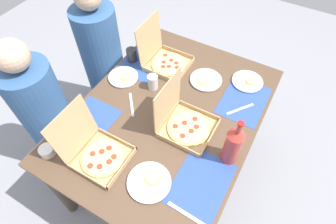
{
  "coord_description": "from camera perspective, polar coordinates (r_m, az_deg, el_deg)",
  "views": [
    {
      "loc": [
        -0.87,
        -0.5,
        2.06
      ],
      "look_at": [
        0.0,
        0.0,
        0.75
      ],
      "focal_mm": 28.99,
      "sensor_mm": 36.0,
      "label": 1
    }
  ],
  "objects": [
    {
      "name": "placemat_far_right",
      "position": [
        1.97,
        -4.93,
        10.62
      ],
      "size": [
        0.36,
        0.26,
        0.0
      ],
      "primitive_type": "cube",
      "color": "#2D4C9E",
      "rests_on": "dining_table"
    },
    {
      "name": "pizza_box_corner_left",
      "position": [
        1.55,
        3.41,
        -2.06
      ],
      "size": [
        0.28,
        0.29,
        0.32
      ],
      "color": "tan",
      "rests_on": "dining_table"
    },
    {
      "name": "placemat_far_left",
      "position": [
        1.66,
        -16.68,
        -2.46
      ],
      "size": [
        0.36,
        0.26,
        0.0
      ],
      "primitive_type": "cube",
      "color": "#2D4C9E",
      "rests_on": "dining_table"
    },
    {
      "name": "pizza_box_corner_right",
      "position": [
        1.49,
        -14.84,
        -8.06
      ],
      "size": [
        0.26,
        0.31,
        0.3
      ],
      "color": "tan",
      "rests_on": "dining_table"
    },
    {
      "name": "plate_middle",
      "position": [
        1.41,
        -3.9,
        -14.42
      ],
      "size": [
        0.22,
        0.22,
        0.03
      ],
      "color": "white",
      "rests_on": "dining_table"
    },
    {
      "name": "fork_by_near_right",
      "position": [
        1.7,
        -7.67,
        1.59
      ],
      "size": [
        0.16,
        0.13,
        0.0
      ],
      "primitive_type": "cube",
      "rotation": [
        0.0,
        0.0,
        0.7
      ],
      "color": "#B7B7BC",
      "rests_on": "dining_table"
    },
    {
      "name": "diner_right_seat",
      "position": [
        2.3,
        -13.31,
        10.0
      ],
      "size": [
        0.32,
        0.32,
        1.23
      ],
      "color": "#33598C",
      "rests_on": "ground_plane"
    },
    {
      "name": "plate_near_right",
      "position": [
        1.88,
        16.42,
        6.17
      ],
      "size": [
        0.2,
        0.2,
        0.03
      ],
      "color": "white",
      "rests_on": "dining_table"
    },
    {
      "name": "knife_by_far_right",
      "position": [
        1.37,
        4.01,
        -20.71
      ],
      "size": [
        0.03,
        0.21,
        0.0
      ],
      "primitive_type": "cube",
      "rotation": [
        0.0,
        0.0,
        4.67
      ],
      "color": "#B7B7BC",
      "rests_on": "dining_table"
    },
    {
      "name": "placemat_near_right",
      "position": [
        1.77,
        15.66,
        2.34
      ],
      "size": [
        0.36,
        0.26,
        0.0
      ],
      "primitive_type": "cube",
      "color": "#2D4C9E",
      "rests_on": "dining_table"
    },
    {
      "name": "condiment_bowl",
      "position": [
        1.61,
        -24.08,
        -7.49
      ],
      "size": [
        0.08,
        0.08,
        0.05
      ],
      "primitive_type": "cylinder",
      "color": "white",
      "rests_on": "dining_table"
    },
    {
      "name": "cup_clear_left",
      "position": [
        1.95,
        -7.65,
        11.81
      ],
      "size": [
        0.07,
        0.07,
        0.1
      ],
      "primitive_type": "cylinder",
      "color": "#333338",
      "rests_on": "dining_table"
    },
    {
      "name": "cup_spare",
      "position": [
        1.75,
        -3.22,
        6.31
      ],
      "size": [
        0.07,
        0.07,
        0.1
      ],
      "primitive_type": "cylinder",
      "color": "silver",
      "rests_on": "dining_table"
    },
    {
      "name": "diner_left_seat",
      "position": [
        2.06,
        -23.83,
        -1.18
      ],
      "size": [
        0.32,
        0.32,
        1.19
      ],
      "color": "#33598C",
      "rests_on": "ground_plane"
    },
    {
      "name": "fork_by_far_left",
      "position": [
        1.72,
        14.93,
        0.58
      ],
      "size": [
        0.16,
        0.13,
        0.0
      ],
      "primitive_type": "cube",
      "rotation": [
        0.0,
        0.0,
        2.5
      ],
      "color": "#B7B7BC",
      "rests_on": "dining_table"
    },
    {
      "name": "placemat_near_left",
      "position": [
        1.43,
        6.92,
        -14.68
      ],
      "size": [
        0.36,
        0.26,
        0.0
      ],
      "primitive_type": "cube",
      "color": "#2D4C9E",
      "rests_on": "dining_table"
    },
    {
      "name": "pizza_box_center",
      "position": [
        1.91,
        -0.74,
        11.15
      ],
      "size": [
        0.27,
        0.3,
        0.31
      ],
      "color": "tan",
      "rests_on": "dining_table"
    },
    {
      "name": "ground_plane",
      "position": [
        2.29,
        0.0,
        -11.55
      ],
      "size": [
        6.0,
        6.0,
        0.0
      ],
      "primitive_type": "plane",
      "color": "gray"
    },
    {
      "name": "plate_far_right",
      "position": [
        1.83,
        7.91,
        6.66
      ],
      "size": [
        0.21,
        0.21,
        0.03
      ],
      "color": "white",
      "rests_on": "dining_table"
    },
    {
      "name": "plate_far_left",
      "position": [
        1.85,
        -9.3,
        7.24
      ],
      "size": [
        0.2,
        0.2,
        0.03
      ],
      "color": "white",
      "rests_on": "dining_table"
    },
    {
      "name": "dining_table",
      "position": [
        1.73,
        0.0,
        -2.16
      ],
      "size": [
        1.4,
        1.04,
        0.75
      ],
      "color": "#3F3328",
      "rests_on": "ground_plane"
    },
    {
      "name": "soda_bottle",
      "position": [
        1.4,
        13.49,
        -6.76
      ],
      "size": [
        0.09,
        0.09,
        0.32
      ],
      "color": "#B2382D",
      "rests_on": "dining_table"
    }
  ]
}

